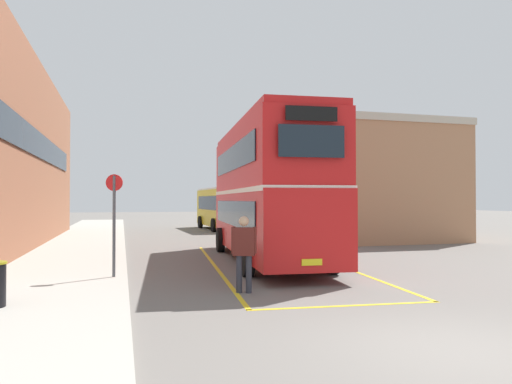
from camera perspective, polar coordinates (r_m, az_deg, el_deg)
ground_plane at (r=20.87m, az=-2.72°, el=-6.88°), size 135.60×135.60×0.00m
sidewalk_left at (r=22.80m, az=-20.36°, el=-6.14°), size 4.00×57.60×0.14m
depot_building_right at (r=29.60m, az=11.71°, el=0.98°), size 7.03×12.49×6.28m
double_decker_bus at (r=16.94m, az=1.24°, el=0.26°), size 3.39×10.74×4.75m
single_deck_bus at (r=35.02m, az=-3.96°, el=-1.80°), size 2.85×8.10×3.02m
pedestrian_boarding at (r=11.18m, az=-1.44°, el=-6.67°), size 0.56×0.39×1.78m
bus_stop_sign at (r=13.11m, az=-16.52°, el=-2.65°), size 0.43×0.14×2.69m
bay_marking_yellow at (r=15.22m, az=3.12°, el=-9.07°), size 5.17×12.90×0.01m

